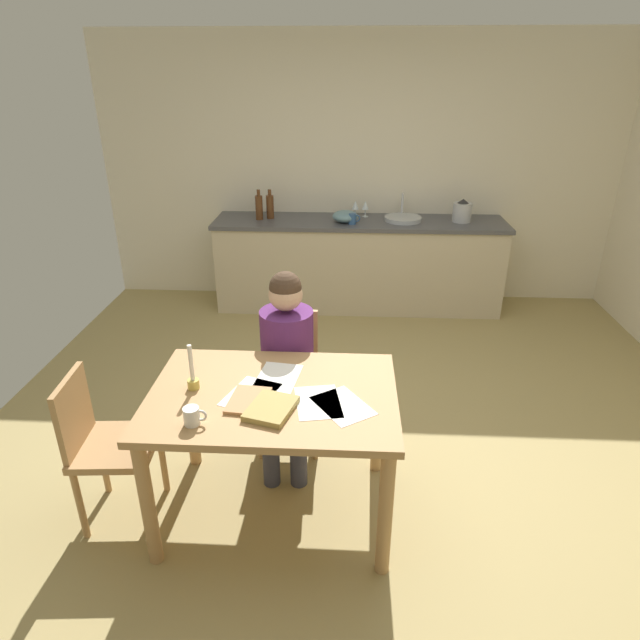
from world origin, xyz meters
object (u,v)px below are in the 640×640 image
dining_table (273,412)px  wine_glass_near_sink (365,206)px  stovetop_kettle (462,212)px  sink_unit (403,218)px  person_seated (286,357)px  mixing_bowl (345,216)px  bottle_vinegar (270,206)px  candlestick (193,377)px  bottle_oil (259,207)px  teacup_on_counter (353,219)px  coffee_mug (192,416)px  chair_at_table (289,373)px  book_magazine (248,400)px  chair_side_empty (104,442)px  book_cookery (271,408)px  wine_glass_by_kettle (355,206)px

dining_table → wine_glass_near_sink: 3.15m
stovetop_kettle → sink_unit: bearing=179.6°
person_seated → mixing_bowl: person_seated is taller
bottle_vinegar → wine_glass_near_sink: bearing=7.2°
candlestick → bottle_oil: bearing=92.2°
candlestick → teacup_on_counter: (0.80, 2.77, 0.12)m
coffee_mug → person_seated: bearing=67.5°
candlestick → sink_unit: sink_unit is taller
chair_at_table → teacup_on_counter: (0.39, 2.11, 0.47)m
teacup_on_counter → book_magazine: bearing=-99.9°
wine_glass_near_sink → sink_unit: bearing=-21.8°
teacup_on_counter → candlestick: bearing=-106.1°
coffee_mug → chair_at_table: bearing=71.0°
chair_side_empty → wine_glass_near_sink: (1.41, 3.16, 0.53)m
chair_side_empty → wine_glass_near_sink: bearing=66.0°
book_cookery → stovetop_kettle: bearing=81.4°
stovetop_kettle → person_seated: bearing=-120.8°
coffee_mug → stovetop_kettle: bearing=61.1°
stovetop_kettle → wine_glass_near_sink: stovetop_kettle is taller
book_cookery → wine_glass_near_sink: bearing=97.4°
dining_table → chair_side_empty: bearing=-175.5°
stovetop_kettle → chair_side_empty: bearing=-127.8°
mixing_bowl → stovetop_kettle: 1.13m
chair_at_table → mixing_bowl: size_ratio=3.50×
person_seated → candlestick: (-0.41, -0.51, 0.16)m
wine_glass_near_sink → wine_glass_by_kettle: (-0.10, 0.00, 0.00)m
chair_side_empty → coffee_mug: chair_side_empty is taller
wine_glass_by_kettle → chair_at_table: bearing=-99.8°
wine_glass_by_kettle → bottle_vinegar: bearing=-171.9°
chair_side_empty → bottle_vinegar: 3.12m
chair_at_table → teacup_on_counter: 2.20m
person_seated → bottle_oil: bearing=102.4°
wine_glass_near_sink → bottle_vinegar: bearing=-172.8°
candlestick → book_magazine: candlestick is taller
chair_at_table → candlestick: 0.85m
dining_table → sink_unit: bearing=73.2°
chair_at_table → chair_side_empty: chair_at_table is taller
bottle_oil → bottle_vinegar: (0.10, 0.05, -0.00)m
teacup_on_counter → bottle_vinegar: bearing=167.5°
chair_at_table → book_cookery: size_ratio=3.46×
dining_table → teacup_on_counter: 2.83m
mixing_bowl → stovetop_kettle: size_ratio=1.12×
coffee_mug → mixing_bowl: bearing=78.3°
dining_table → candlestick: (-0.40, 0.02, 0.18)m
mixing_bowl → book_cookery: bearing=-95.9°
dining_table → mixing_bowl: (0.33, 2.86, 0.30)m
coffee_mug → mixing_bowl: size_ratio=0.44×
chair_at_table → stovetop_kettle: size_ratio=3.93×
book_magazine → sink_unit: sink_unit is taller
candlestick → bottle_oil: (-0.11, 2.90, 0.19)m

